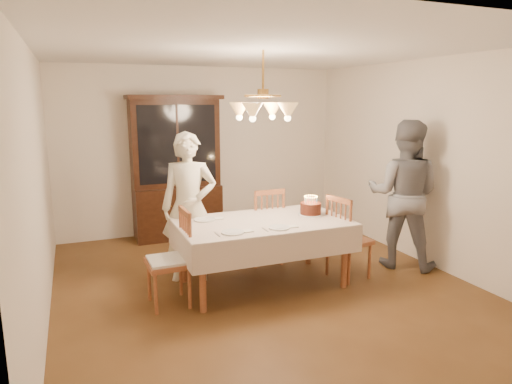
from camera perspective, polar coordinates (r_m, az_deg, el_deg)
name	(u,v)px	position (r m, az deg, el deg)	size (l,w,h in m)	color
ground	(262,284)	(5.36, 0.82, -11.47)	(5.00, 5.00, 0.00)	#543318
room_shell	(263,147)	(4.97, 0.87, 5.60)	(5.00, 5.00, 5.00)	white
dining_table	(263,227)	(5.14, 0.84, -4.42)	(1.90, 1.10, 0.76)	brown
china_hutch	(176,170)	(7.04, -9.96, 2.69)	(1.38, 0.54, 2.16)	black
chair_far_side	(264,230)	(5.90, 0.99, -4.74)	(0.45, 0.43, 1.00)	brown
chair_left_end	(169,263)	(4.80, -10.83, -8.67)	(0.43, 0.45, 1.00)	brown
chair_right_end	(348,241)	(5.53, 11.45, -6.08)	(0.50, 0.52, 1.00)	brown
elderly_woman	(189,207)	(5.33, -8.36, -1.90)	(0.63, 0.42, 1.74)	#EEE6C9
adult_in_grey	(403,195)	(5.99, 17.95, -0.30)	(0.90, 0.70, 1.85)	slate
birthday_cake	(311,209)	(5.40, 6.84, -2.13)	(0.30, 0.30, 0.23)	white
place_setting_near_left	(234,232)	(4.66, -2.77, -5.04)	(0.38, 0.23, 0.02)	white
place_setting_near_right	(280,228)	(4.83, 3.05, -4.46)	(0.37, 0.23, 0.02)	white
place_setting_far_left	(206,219)	(5.17, -6.31, -3.43)	(0.39, 0.24, 0.02)	white
chandelier	(263,110)	(4.94, 0.88, 10.16)	(0.62, 0.62, 0.73)	#BF8C3F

